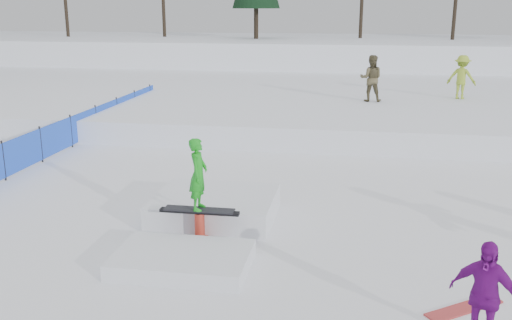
% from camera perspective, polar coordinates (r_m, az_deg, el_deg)
% --- Properties ---
extents(ground, '(120.00, 120.00, 0.00)m').
position_cam_1_polar(ground, '(11.81, -4.06, -7.57)').
color(ground, white).
extents(snow_berm, '(60.00, 14.00, 2.40)m').
position_cam_1_polar(snow_berm, '(40.79, 6.01, 10.35)').
color(snow_berm, white).
rests_on(snow_berm, ground).
extents(snow_midrise, '(50.00, 18.00, 0.80)m').
position_cam_1_polar(snow_midrise, '(27.02, 3.96, 6.27)').
color(snow_midrise, white).
rests_on(snow_midrise, ground).
extents(safety_fence, '(0.05, 16.00, 1.10)m').
position_cam_1_polar(safety_fence, '(19.86, -18.00, 2.77)').
color(safety_fence, blue).
rests_on(safety_fence, ground).
extents(walker_olive, '(0.93, 0.74, 1.86)m').
position_cam_1_polar(walker_olive, '(23.68, 11.44, 8.01)').
color(walker_olive, brown).
rests_on(walker_olive, snow_midrise).
extents(walker_ygreen, '(1.32, 1.03, 1.80)m').
position_cam_1_polar(walker_ygreen, '(25.36, 19.87, 7.80)').
color(walker_ygreen, '#9BBA2F').
rests_on(walker_ygreen, snow_midrise).
extents(spectator_purple, '(0.99, 0.77, 1.57)m').
position_cam_1_polar(spectator_purple, '(8.46, 21.79, -12.45)').
color(spectator_purple, '#7B0F8A').
rests_on(spectator_purple, ground).
extents(loose_board_red, '(1.30, 1.05, 0.03)m').
position_cam_1_polar(loose_board_red, '(9.70, 20.10, -13.74)').
color(loose_board_red, '#AF3333').
rests_on(loose_board_red, ground).
extents(jib_rail_feature, '(2.60, 4.40, 2.11)m').
position_cam_1_polar(jib_rail_feature, '(11.98, -4.92, -5.69)').
color(jib_rail_feature, white).
rests_on(jib_rail_feature, ground).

